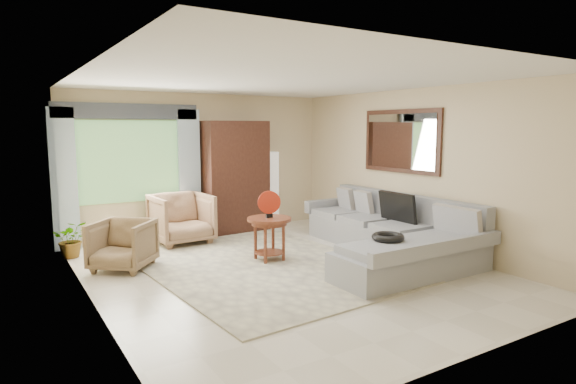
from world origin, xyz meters
TOP-DOWN VIEW (x-y plane):
  - ground at (0.00, 0.00)m, footprint 6.00×6.00m
  - area_rug at (-0.16, 0.39)m, footprint 3.26×4.19m
  - sectional_sofa at (1.78, -0.18)m, footprint 2.30×3.46m
  - tv_screen at (2.05, -0.04)m, footprint 0.14×0.74m
  - garden_hose at (1.00, -0.94)m, footprint 0.43×0.43m
  - coffee_table at (0.06, 0.58)m, footprint 0.65×0.65m
  - red_disc at (0.06, 0.58)m, footprint 0.33×0.14m
  - armchair_left at (-1.89, 1.28)m, footprint 1.07×1.07m
  - armchair_right at (-0.66, 2.33)m, footprint 0.96×0.99m
  - potted_plant at (-2.40, 2.36)m, footprint 0.55×0.49m
  - armoire at (0.55, 2.72)m, footprint 1.20×0.55m
  - floor_lamp at (1.35, 2.78)m, footprint 0.24×0.24m
  - window at (-1.35, 2.97)m, footprint 1.80×0.04m
  - curtain_left at (-2.40, 2.88)m, footprint 0.40×0.08m
  - curtain_right at (-0.30, 2.88)m, footprint 0.40×0.08m
  - valance at (-1.35, 2.90)m, footprint 2.40×0.12m
  - wall_mirror at (2.46, 0.35)m, footprint 0.05×1.70m

SIDE VIEW (x-z plane):
  - ground at x=0.00m, z-range 0.00..0.00m
  - area_rug at x=-0.16m, z-range 0.00..0.02m
  - sectional_sofa at x=1.78m, z-range -0.17..0.73m
  - potted_plant at x=-2.40m, z-range 0.00..0.57m
  - coffee_table at x=0.06m, z-range 0.02..0.67m
  - armchair_left at x=-1.89m, z-range 0.00..0.70m
  - armchair_right at x=-0.66m, z-range 0.00..0.86m
  - garden_hose at x=1.00m, z-range 0.50..0.59m
  - tv_screen at x=2.05m, z-range 0.48..0.96m
  - floor_lamp at x=1.35m, z-range 0.00..1.50m
  - red_disc at x=0.06m, z-range 0.71..1.05m
  - armoire at x=0.55m, z-range 0.00..2.10m
  - curtain_left at x=-2.40m, z-range 0.00..2.30m
  - curtain_right at x=-0.30m, z-range 0.00..2.30m
  - window at x=-1.35m, z-range 0.70..2.10m
  - wall_mirror at x=2.46m, z-range 1.22..2.27m
  - valance at x=-1.35m, z-range 2.12..2.38m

